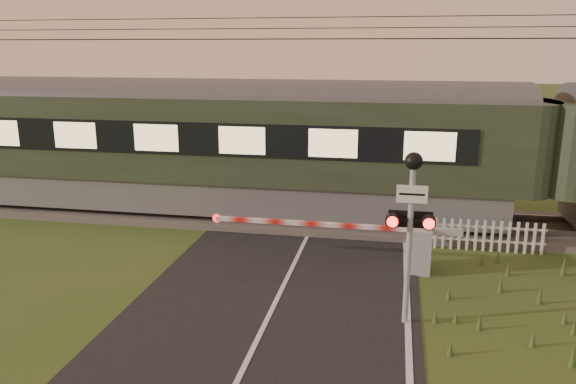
% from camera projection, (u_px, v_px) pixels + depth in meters
% --- Properties ---
extents(ground, '(160.00, 160.00, 0.00)m').
position_uv_depth(ground, '(270.00, 313.00, 11.45)').
color(ground, '#334B1D').
rests_on(ground, ground).
extents(road, '(6.00, 140.00, 0.03)m').
position_uv_depth(road, '(269.00, 318.00, 11.22)').
color(road, black).
rests_on(road, ground).
extents(track_bed, '(140.00, 3.40, 0.39)m').
position_uv_depth(track_bed, '(316.00, 218.00, 17.61)').
color(track_bed, '#47423D').
rests_on(track_bed, ground).
extents(overhead_wires, '(120.00, 0.62, 0.62)m').
position_uv_depth(overhead_wires, '(318.00, 31.00, 16.19)').
color(overhead_wires, black).
rests_on(overhead_wires, ground).
extents(train, '(43.02, 2.97, 4.01)m').
position_uv_depth(train, '(543.00, 156.00, 15.87)').
color(train, slate).
rests_on(train, ground).
extents(boom_gate, '(6.19, 0.85, 1.13)m').
position_uv_depth(boom_gate, '(408.00, 245.00, 13.59)').
color(boom_gate, gray).
rests_on(boom_gate, ground).
extents(crossing_signal, '(0.87, 0.36, 3.42)m').
position_uv_depth(crossing_signal, '(411.00, 208.00, 10.47)').
color(crossing_signal, gray).
rests_on(crossing_signal, ground).
extents(picket_fence, '(2.92, 0.07, 0.85)m').
position_uv_depth(picket_fence, '(488.00, 236.00, 14.83)').
color(picket_fence, silver).
rests_on(picket_fence, ground).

